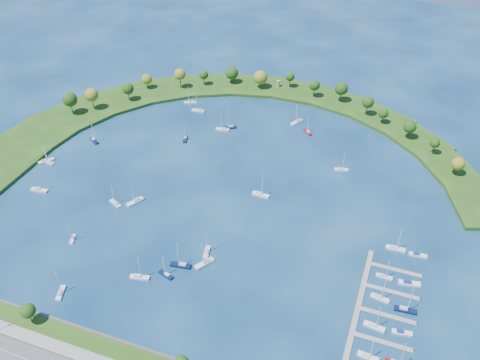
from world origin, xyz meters
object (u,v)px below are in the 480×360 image
(moored_boat_1, at_px, (341,169))
(moored_boat_14, at_px, (181,265))
(moored_boat_11, at_px, (166,274))
(docked_boat_7, at_px, (405,309))
(moored_boat_15, at_px, (308,132))
(moored_boat_20, at_px, (135,201))
(moored_boat_13, at_px, (261,194))
(moored_boat_16, at_px, (48,162))
(moored_boat_3, at_px, (115,203))
(moored_boat_2, at_px, (94,140))
(moored_boat_6, at_px, (60,292))
(moored_boat_12, at_px, (223,129))
(docked_boat_4, at_px, (374,326))
(docked_boat_8, at_px, (384,276))
(docked_boat_9, at_px, (409,283))
(moored_boat_9, at_px, (46,161))
(moored_boat_18, at_px, (39,189))
(moored_boat_17, at_px, (297,122))
(docked_boat_11, at_px, (418,255))
(dock_system, at_px, (374,325))
(docked_boat_5, at_px, (402,332))
(moored_boat_0, at_px, (73,238))
(docked_boat_6, at_px, (380,297))
(moored_boat_4, at_px, (139,277))
(moored_boat_19, at_px, (190,102))
(moored_boat_8, at_px, (207,252))
(docked_boat_10, at_px, (395,248))
(moored_boat_7, at_px, (185,139))
(harbor_tower, at_px, (278,84))
(moored_boat_10, at_px, (198,110))
(docked_boat_2, at_px, (368,356))

(moored_boat_1, bearing_deg, moored_boat_14, -133.42)
(moored_boat_11, bearing_deg, docked_boat_7, -152.28)
(moored_boat_15, xyz_separation_m, moored_boat_20, (-65.17, -95.89, 0.07))
(moored_boat_13, relative_size, moored_boat_16, 1.25)
(moored_boat_3, bearing_deg, moored_boat_2, -21.20)
(moored_boat_6, height_order, moored_boat_12, moored_boat_12)
(moored_boat_12, distance_m, docked_boat_4, 160.00)
(docked_boat_8, xyz_separation_m, docked_boat_9, (10.43, -0.26, -0.18))
(moored_boat_9, relative_size, moored_boat_15, 1.17)
(moored_boat_6, relative_size, moored_boat_13, 0.88)
(moored_boat_16, relative_size, moored_boat_18, 0.80)
(moored_boat_1, xyz_separation_m, docked_boat_7, (43.72, -87.05, 0.05))
(moored_boat_17, bearing_deg, moored_boat_14, 22.11)
(moored_boat_15, relative_size, docked_boat_11, 1.37)
(dock_system, height_order, moored_boat_12, moored_boat_12)
(moored_boat_13, bearing_deg, docked_boat_5, -34.51)
(moored_boat_1, height_order, moored_boat_2, moored_boat_2)
(moored_boat_9, distance_m, moored_boat_18, 26.80)
(moored_boat_0, bearing_deg, docked_boat_6, 77.44)
(moored_boat_11, height_order, moored_boat_20, moored_boat_20)
(moored_boat_4, relative_size, docked_boat_4, 1.00)
(dock_system, height_order, moored_boat_19, moored_boat_19)
(dock_system, relative_size, moored_boat_4, 6.58)
(dock_system, distance_m, docked_boat_7, 15.92)
(moored_boat_0, distance_m, moored_boat_8, 63.47)
(moored_boat_3, xyz_separation_m, moored_boat_12, (24.04, 85.41, 0.02))
(moored_boat_9, relative_size, docked_boat_10, 1.01)
(moored_boat_16, relative_size, docked_boat_10, 0.83)
(moored_boat_7, xyz_separation_m, moored_boat_12, (16.80, 17.99, 0.03))
(docked_boat_5, bearing_deg, docked_boat_10, 91.14)
(dock_system, distance_m, docked_boat_11, 47.21)
(dock_system, distance_m, moored_boat_8, 78.32)
(moored_boat_17, xyz_separation_m, docked_boat_4, (69.78, -140.29, -0.02))
(harbor_tower, height_order, moored_boat_6, moored_boat_6)
(dock_system, bearing_deg, moored_boat_18, 171.79)
(moored_boat_2, bearing_deg, moored_boat_3, -13.48)
(moored_boat_6, bearing_deg, moored_boat_17, -37.06)
(docked_boat_4, relative_size, docked_boat_6, 1.08)
(moored_boat_6, bearing_deg, moored_boat_10, -15.77)
(moored_boat_15, bearing_deg, docked_boat_9, 169.59)
(dock_system, height_order, moored_boat_8, moored_boat_8)
(moored_boat_12, xyz_separation_m, docked_boat_9, (120.66, -88.45, -0.22))
(moored_boat_11, height_order, moored_boat_13, moored_boat_13)
(harbor_tower, bearing_deg, docked_boat_10, -54.06)
(harbor_tower, xyz_separation_m, moored_boat_20, (-31.18, -144.95, -3.40))
(moored_boat_3, xyz_separation_m, docked_boat_5, (144.73, -29.67, -0.32))
(moored_boat_7, height_order, moored_boat_9, moored_boat_9)
(moored_boat_19, relative_size, docked_boat_5, 1.49)
(moored_boat_11, relative_size, docked_boat_2, 0.93)
(moored_boat_9, distance_m, moored_boat_20, 66.66)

